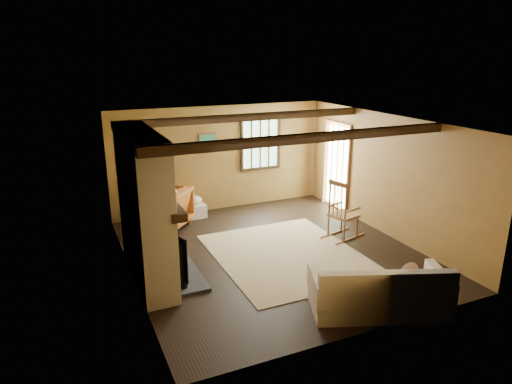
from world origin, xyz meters
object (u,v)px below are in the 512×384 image
fireplace (146,213)px  sofa (380,294)px  rocking_chair (342,214)px  armchair (165,207)px  laundry_basket (194,211)px

fireplace → sofa: (2.74, -2.40, -0.83)m
rocking_chair → armchair: rocking_chair is taller
rocking_chair → laundry_basket: rocking_chair is taller
fireplace → laundry_basket: fireplace is taller
fireplace → rocking_chair: size_ratio=2.02×
sofa → laundry_basket: sofa is taller
sofa → rocking_chair: bearing=88.1°
fireplace → armchair: fireplace is taller
sofa → armchair: size_ratio=2.25×
rocking_chair → sofa: (-1.06, -2.50, -0.23)m
rocking_chair → laundry_basket: bearing=29.7°
rocking_chair → laundry_basket: size_ratio=2.37×
rocking_chair → sofa: rocking_chair is taller
fireplace → laundry_basket: size_ratio=4.80×
rocking_chair → sofa: bearing=141.0°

